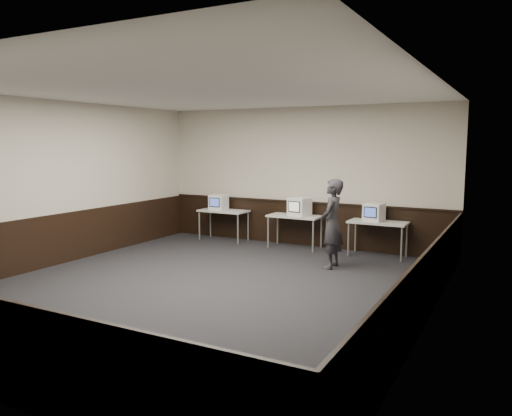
# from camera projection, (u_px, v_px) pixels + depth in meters

# --- Properties ---
(floor) EXTENTS (8.00, 8.00, 0.00)m
(floor) POSITION_uv_depth(u_px,v_px,m) (207.00, 287.00, 8.26)
(floor) COLOR black
(floor) RESTS_ON ground
(ceiling) EXTENTS (8.00, 8.00, 0.00)m
(ceiling) POSITION_uv_depth(u_px,v_px,m) (204.00, 90.00, 7.85)
(ceiling) COLOR white
(ceiling) RESTS_ON back_wall
(back_wall) EXTENTS (7.00, 0.00, 7.00)m
(back_wall) POSITION_uv_depth(u_px,v_px,m) (302.00, 177.00, 11.55)
(back_wall) COLOR beige
(back_wall) RESTS_ON ground
(left_wall) EXTENTS (0.00, 8.00, 8.00)m
(left_wall) POSITION_uv_depth(u_px,v_px,m) (55.00, 183.00, 9.69)
(left_wall) COLOR beige
(left_wall) RESTS_ON ground
(right_wall) EXTENTS (0.00, 8.00, 8.00)m
(right_wall) POSITION_uv_depth(u_px,v_px,m) (432.00, 204.00, 6.41)
(right_wall) COLOR beige
(right_wall) RESTS_ON ground
(wainscot_back) EXTENTS (6.98, 0.04, 1.00)m
(wainscot_back) POSITION_uv_depth(u_px,v_px,m) (301.00, 224.00, 11.67)
(wainscot_back) COLOR black
(wainscot_back) RESTS_ON back_wall
(wainscot_left) EXTENTS (0.04, 7.98, 1.00)m
(wainscot_left) POSITION_uv_depth(u_px,v_px,m) (59.00, 239.00, 9.82)
(wainscot_left) COLOR black
(wainscot_left) RESTS_ON left_wall
(wainscot_right) EXTENTS (0.04, 7.98, 1.00)m
(wainscot_right) POSITION_uv_depth(u_px,v_px,m) (427.00, 286.00, 6.57)
(wainscot_right) COLOR black
(wainscot_right) RESTS_ON right_wall
(wainscot_rail) EXTENTS (6.98, 0.06, 0.04)m
(wainscot_rail) POSITION_uv_depth(u_px,v_px,m) (301.00, 202.00, 11.59)
(wainscot_rail) COLOR black
(wainscot_rail) RESTS_ON wainscot_back
(desk_left) EXTENTS (1.20, 0.60, 0.75)m
(desk_left) POSITION_uv_depth(u_px,v_px,m) (224.00, 213.00, 12.21)
(desk_left) COLOR beige
(desk_left) RESTS_ON ground
(desk_center) EXTENTS (1.20, 0.60, 0.75)m
(desk_center) POSITION_uv_depth(u_px,v_px,m) (295.00, 218.00, 11.32)
(desk_center) COLOR beige
(desk_center) RESTS_ON ground
(desk_right) EXTENTS (1.20, 0.60, 0.75)m
(desk_right) POSITION_uv_depth(u_px,v_px,m) (378.00, 225.00, 10.43)
(desk_right) COLOR beige
(desk_right) RESTS_ON ground
(emac_left) EXTENTS (0.39, 0.42, 0.38)m
(emac_left) POSITION_uv_depth(u_px,v_px,m) (219.00, 202.00, 12.21)
(emac_left) COLOR white
(emac_left) RESTS_ON desk_left
(emac_center) EXTENTS (0.48, 0.50, 0.41)m
(emac_center) POSITION_uv_depth(u_px,v_px,m) (299.00, 207.00, 11.21)
(emac_center) COLOR white
(emac_center) RESTS_ON desk_center
(emac_right) EXTENTS (0.42, 0.44, 0.37)m
(emac_right) POSITION_uv_depth(u_px,v_px,m) (374.00, 212.00, 10.46)
(emac_right) COLOR white
(emac_right) RESTS_ON desk_right
(person) EXTENTS (0.44, 0.64, 1.71)m
(person) POSITION_uv_depth(u_px,v_px,m) (332.00, 224.00, 9.47)
(person) COLOR #2A282E
(person) RESTS_ON ground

